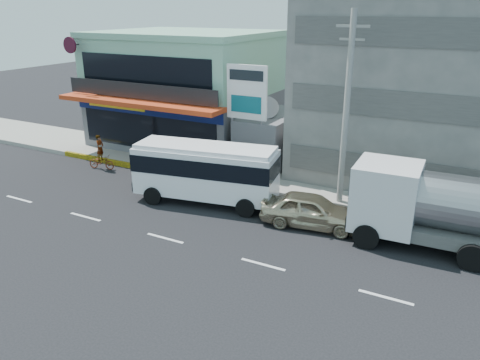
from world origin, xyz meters
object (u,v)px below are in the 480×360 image
object	(u,v)px
satellite_dish	(267,116)
utility_pole_near	(346,111)
tanker_truck	(453,210)
shop_building	(187,92)
sedan	(311,210)
billboard	(247,99)
minibus	(206,169)
motorcycle_rider	(101,158)
concrete_building	(453,62)

from	to	relation	value
satellite_dish	utility_pole_near	xyz separation A→B (m)	(6.00, -3.60, 1.57)
tanker_truck	shop_building	bearing A→B (deg)	155.11
shop_building	utility_pole_near	size ratio (longest dim) A/B	1.24
utility_pole_near	sedan	size ratio (longest dim) A/B	2.05
billboard	utility_pole_near	size ratio (longest dim) A/B	0.69
minibus	motorcycle_rider	xyz separation A→B (m)	(-9.00, 1.49, -1.16)
satellite_dish	minibus	world-z (taller)	satellite_dish
shop_building	satellite_dish	distance (m)	8.54
minibus	sedan	bearing A→B (deg)	-1.64
concrete_building	satellite_dish	distance (m)	11.30
sedan	motorcycle_rider	xyz separation A→B (m)	(-15.09, 1.66, -0.07)
satellite_dish	tanker_truck	distance (m)	13.24
concrete_building	satellite_dish	xyz separation A→B (m)	(-10.00, -4.00, -3.42)
shop_building	motorcycle_rider	distance (m)	8.67
shop_building	utility_pole_near	distance (m)	15.50
tanker_truck	utility_pole_near	bearing A→B (deg)	155.53
billboard	utility_pole_near	bearing A→B (deg)	-15.48
utility_pole_near	minibus	bearing A→B (deg)	-156.85
utility_pole_near	motorcycle_rider	distance (m)	16.26
concrete_building	utility_pole_near	world-z (taller)	concrete_building
billboard	tanker_truck	bearing A→B (deg)	-19.77
shop_building	billboard	size ratio (longest dim) A/B	1.80
concrete_building	satellite_dish	size ratio (longest dim) A/B	10.67
satellite_dish	concrete_building	bearing A→B (deg)	21.80
minibus	tanker_truck	size ratio (longest dim) A/B	0.87
satellite_dish	shop_building	bearing A→B (deg)	159.79
utility_pole_near	minibus	world-z (taller)	utility_pole_near
minibus	sedan	world-z (taller)	minibus
satellite_dish	billboard	bearing A→B (deg)	-105.52
sedan	shop_building	bearing A→B (deg)	46.52
motorcycle_rider	billboard	bearing A→B (deg)	19.01
tanker_truck	minibus	bearing A→B (deg)	-178.74
utility_pole_near	tanker_truck	distance (m)	6.95
shop_building	minibus	distance (m)	12.12
concrete_building	sedan	world-z (taller)	concrete_building
billboard	sedan	bearing A→B (deg)	-38.70
shop_building	minibus	bearing A→B (deg)	-51.68
satellite_dish	billboard	size ratio (longest dim) A/B	0.22
satellite_dish	minibus	xyz separation A→B (m)	(-0.60, -6.42, -1.66)
sedan	concrete_building	bearing A→B (deg)	-31.29
concrete_building	sedan	distance (m)	13.07
shop_building	satellite_dish	bearing A→B (deg)	-20.21
billboard	satellite_dish	bearing A→B (deg)	74.48
tanker_truck	motorcycle_rider	distance (m)	21.27
minibus	tanker_truck	bearing A→B (deg)	1.26
shop_building	tanker_truck	xyz separation A→B (m)	(19.61, -9.10, -2.07)
shop_building	concrete_building	world-z (taller)	concrete_building
shop_building	tanker_truck	size ratio (longest dim) A/B	1.34
tanker_truck	concrete_building	bearing A→B (deg)	99.00
shop_building	motorcycle_rider	bearing A→B (deg)	-101.48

